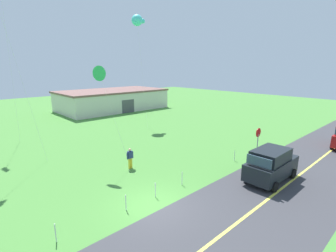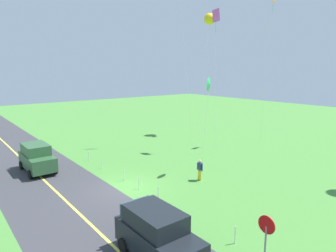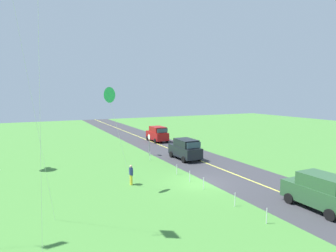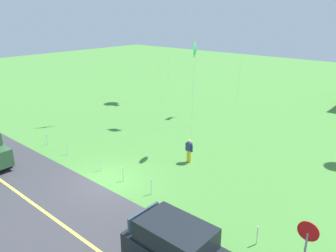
% 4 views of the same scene
% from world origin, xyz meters
% --- Properties ---
extents(ground_plane, '(120.00, 120.00, 0.10)m').
position_xyz_m(ground_plane, '(0.00, 0.00, -0.05)').
color(ground_plane, '#478438').
extents(asphalt_road, '(120.00, 7.00, 0.00)m').
position_xyz_m(asphalt_road, '(0.00, -4.00, 0.00)').
color(asphalt_road, '#38383D').
rests_on(asphalt_road, ground).
extents(road_centre_stripe, '(120.00, 0.16, 0.00)m').
position_xyz_m(road_centre_stripe, '(0.00, -4.00, 0.01)').
color(road_centre_stripe, '#E5E04C').
rests_on(road_centre_stripe, asphalt_road).
extents(car_suv_foreground, '(4.40, 2.12, 2.24)m').
position_xyz_m(car_suv_foreground, '(7.79, -2.90, 1.15)').
color(car_suv_foreground, black).
rests_on(car_suv_foreground, ground).
extents(stop_sign, '(0.76, 0.08, 2.56)m').
position_xyz_m(stop_sign, '(11.29, -0.10, 1.80)').
color(stop_sign, gray).
rests_on(stop_sign, ground).
extents(person_adult_near, '(0.58, 0.22, 1.60)m').
position_xyz_m(person_adult_near, '(2.00, 5.25, 0.86)').
color(person_adult_near, yellow).
rests_on(person_adult_near, ground).
extents(kite_red_low, '(1.42, 2.42, 7.63)m').
position_xyz_m(kite_red_low, '(0.93, 7.15, 7.06)').
color(kite_red_low, silver).
rests_on(kite_red_low, ground).
extents(kite_yellow_high, '(2.00, 3.44, 14.00)m').
position_xyz_m(kite_yellow_high, '(12.14, 17.64, 13.29)').
color(kite_yellow_high, silver).
rests_on(kite_yellow_high, ground).
extents(warehouse_distant, '(18.36, 10.20, 3.50)m').
position_xyz_m(warehouse_distant, '(15.18, 30.04, 1.75)').
color(warehouse_distant, beige).
rests_on(warehouse_distant, ground).
extents(fence_post_1, '(0.05, 0.05, 0.90)m').
position_xyz_m(fence_post_1, '(-5.06, 0.70, 0.45)').
color(fence_post_1, silver).
rests_on(fence_post_1, ground).
extents(fence_post_2, '(0.05, 0.05, 0.90)m').
position_xyz_m(fence_post_2, '(-1.41, 0.70, 0.45)').
color(fence_post_2, silver).
rests_on(fence_post_2, ground).
extents(fence_post_3, '(0.05, 0.05, 0.90)m').
position_xyz_m(fence_post_3, '(0.65, 0.70, 0.45)').
color(fence_post_3, silver).
rests_on(fence_post_3, ground).
extents(fence_post_4, '(0.05, 0.05, 0.90)m').
position_xyz_m(fence_post_4, '(2.92, 0.70, 0.45)').
color(fence_post_4, silver).
rests_on(fence_post_4, ground).
extents(fence_post_5, '(0.05, 0.05, 0.90)m').
position_xyz_m(fence_post_5, '(9.14, 0.70, 0.45)').
color(fence_post_5, silver).
rests_on(fence_post_5, ground).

